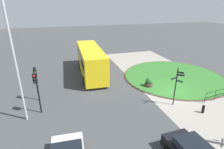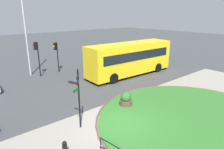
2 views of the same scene
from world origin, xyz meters
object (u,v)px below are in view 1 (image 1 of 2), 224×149
at_px(signpost_directional, 176,84).
at_px(lamppost_tall, 14,58).
at_px(traffic_light_near, 36,85).
at_px(bus_yellow, 91,60).
at_px(traffic_light_far, 36,77).
at_px(planter_near_signpost, 149,83).
at_px(bollard_foreground, 203,109).

distance_m(signpost_directional, lamppost_tall, 12.64).
bearing_deg(signpost_directional, traffic_light_near, 79.94).
relative_size(bus_yellow, traffic_light_far, 3.03).
bearing_deg(traffic_light_near, lamppost_tall, -52.01).
height_order(signpost_directional, lamppost_tall, lamppost_tall).
distance_m(bus_yellow, traffic_light_far, 8.04).
bearing_deg(lamppost_tall, planter_near_signpost, -77.94).
distance_m(bus_yellow, lamppost_tall, 10.99).
bearing_deg(bus_yellow, lamppost_tall, 143.32).
xyz_separation_m(signpost_directional, planter_near_signpost, (4.00, 0.36, -1.57)).
height_order(bollard_foreground, bus_yellow, bus_yellow).
relative_size(bollard_foreground, lamppost_tall, 0.08).
distance_m(bollard_foreground, bus_yellow, 13.57).
xyz_separation_m(bus_yellow, traffic_light_near, (-7.68, 5.60, 0.83)).
bearing_deg(signpost_directional, bollard_foreground, -138.06).
distance_m(bollard_foreground, traffic_light_far, 14.48).
height_order(traffic_light_far, lamppost_tall, lamppost_tall).
relative_size(bus_yellow, traffic_light_near, 2.80).
height_order(signpost_directional, bollard_foreground, signpost_directional).
bearing_deg(traffic_light_near, traffic_light_far, -163.01).
xyz_separation_m(traffic_light_near, lamppost_tall, (-0.52, 1.00, 2.34)).
height_order(traffic_light_near, traffic_light_far, traffic_light_near).
bearing_deg(bus_yellow, traffic_light_far, 135.26).
bearing_deg(bus_yellow, planter_near_signpost, -134.98).
height_order(bollard_foreground, traffic_light_near, traffic_light_near).
height_order(bus_yellow, planter_near_signpost, bus_yellow).
distance_m(signpost_directional, bus_yellow, 11.18).
bearing_deg(signpost_directional, bus_yellow, 30.13).
bearing_deg(bollard_foreground, signpost_directional, 41.94).
bearing_deg(bollard_foreground, planter_near_signpost, 18.58).
xyz_separation_m(signpost_directional, bus_yellow, (9.66, 5.61, -0.25)).
height_order(traffic_light_near, planter_near_signpost, traffic_light_near).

